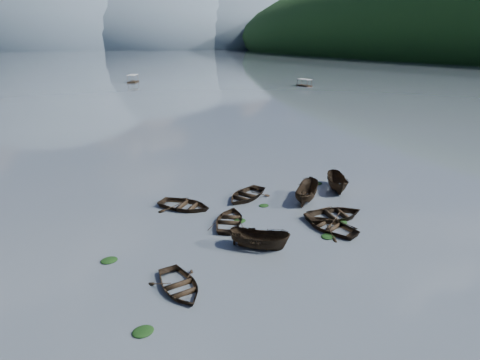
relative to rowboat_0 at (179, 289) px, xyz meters
name	(u,v)px	position (x,y,z in m)	size (l,w,h in m)	color
ground_plane	(313,268)	(8.54, -1.24, 0.00)	(2400.00, 2400.00, 0.00)	#4A535C
haze_mtn_b	(45,49)	(-51.46, 898.76, 0.00)	(520.00, 520.00, 340.00)	#475666
haze_mtn_c	(143,48)	(148.54, 898.76, 0.00)	(520.00, 520.00, 260.00)	#475666
haze_mtn_d	(217,48)	(328.54, 898.76, 0.00)	(520.00, 520.00, 220.00)	#475666
rowboat_0	(179,289)	(0.00, 0.00, 0.00)	(3.01, 4.21, 0.87)	black
rowboat_1	(230,223)	(5.97, 6.84, 0.00)	(3.19, 4.46, 0.92)	black
rowboat_2	(259,248)	(6.38, 2.35, 0.00)	(1.65, 4.38, 1.69)	black
rowboat_3	(330,229)	(12.78, 2.78, 0.00)	(3.21, 4.49, 0.93)	black
rowboat_4	(334,218)	(14.26, 4.22, 0.00)	(3.59, 5.02, 1.04)	black
rowboat_5	(337,190)	(18.39, 9.35, 0.00)	(1.75, 4.66, 1.80)	black
rowboat_6	(185,208)	(3.36, 11.05, 0.00)	(3.46, 4.84, 1.00)	black
rowboat_7	(246,198)	(9.27, 11.06, 0.00)	(3.46, 4.84, 1.00)	black
rowboat_8	(306,200)	(14.15, 8.36, 0.00)	(1.75, 4.64, 1.79)	black
weed_clump_0	(143,332)	(-2.58, -2.71, 0.00)	(1.10, 0.90, 0.24)	black
weed_clump_1	(240,221)	(6.81, 6.78, 0.00)	(1.02, 0.81, 0.22)	black
weed_clump_2	(341,223)	(14.15, 3.23, 0.00)	(1.16, 0.93, 0.25)	black
weed_clump_3	(316,213)	(13.39, 5.64, 0.00)	(0.84, 0.71, 0.19)	black
weed_clump_4	(328,237)	(11.89, 1.75, 0.00)	(1.14, 0.90, 0.24)	black
weed_clump_5	(109,261)	(-3.55, 4.83, 0.00)	(1.11, 0.89, 0.23)	black
weed_clump_6	(264,206)	(10.00, 8.74, 0.00)	(0.90, 0.75, 0.19)	black
weed_clump_7	(317,184)	(17.54, 11.51, 0.00)	(1.06, 0.84, 0.23)	black
pontoon_centre	(133,82)	(15.38, 124.28, 0.00)	(2.79, 6.70, 2.57)	black
pontoon_right	(304,86)	(65.61, 89.59, 0.00)	(2.33, 5.58, 2.14)	black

